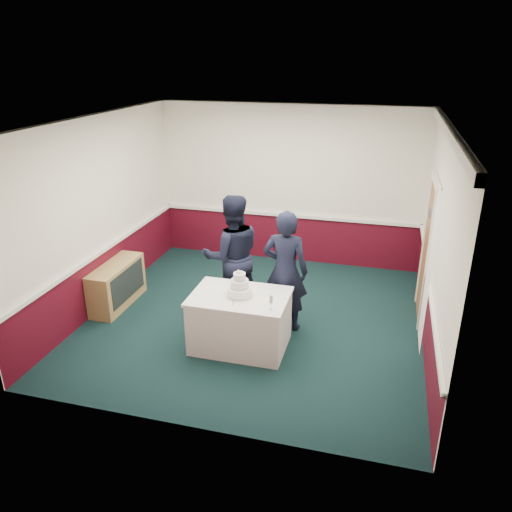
% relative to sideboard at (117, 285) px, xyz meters
% --- Properties ---
extents(ground, '(5.00, 5.00, 0.00)m').
position_rel_sideboard_xyz_m(ground, '(2.28, 0.10, -0.35)').
color(ground, black).
rests_on(ground, ground).
extents(room_shell, '(5.00, 5.00, 3.00)m').
position_rel_sideboard_xyz_m(room_shell, '(2.36, 0.71, 1.62)').
color(room_shell, white).
rests_on(room_shell, ground).
extents(sideboard, '(0.41, 1.20, 0.70)m').
position_rel_sideboard_xyz_m(sideboard, '(0.00, 0.00, 0.00)').
color(sideboard, '#997E4A').
rests_on(sideboard, ground).
extents(cake_table, '(1.32, 0.92, 0.79)m').
position_rel_sideboard_xyz_m(cake_table, '(2.28, -0.68, 0.05)').
color(cake_table, white).
rests_on(cake_table, ground).
extents(wedding_cake, '(0.35, 0.35, 0.36)m').
position_rel_sideboard_xyz_m(wedding_cake, '(2.28, -0.68, 0.55)').
color(wedding_cake, white).
rests_on(wedding_cake, cake_table).
extents(cake_knife, '(0.07, 0.22, 0.00)m').
position_rel_sideboard_xyz_m(cake_knife, '(2.25, -0.88, 0.44)').
color(cake_knife, silver).
rests_on(cake_knife, cake_table).
extents(champagne_flute, '(0.05, 0.05, 0.21)m').
position_rel_sideboard_xyz_m(champagne_flute, '(2.78, -0.96, 0.58)').
color(champagne_flute, silver).
rests_on(champagne_flute, cake_table).
extents(person_man, '(1.16, 1.07, 1.92)m').
position_rel_sideboard_xyz_m(person_man, '(1.88, 0.24, 0.61)').
color(person_man, black).
rests_on(person_man, ground).
extents(person_woman, '(0.67, 0.45, 1.82)m').
position_rel_sideboard_xyz_m(person_woman, '(2.76, -0.00, 0.56)').
color(person_woman, black).
rests_on(person_woman, ground).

